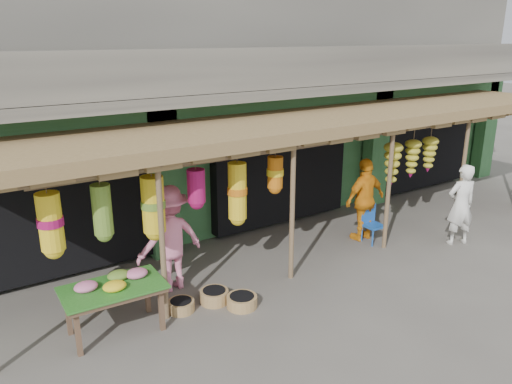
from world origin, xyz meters
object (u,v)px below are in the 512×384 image
blue_chair (371,222)px  person_vendor (365,200)px  person_front (461,205)px  person_shopper (170,238)px  flower_table (114,288)px

blue_chair → person_vendor: bearing=102.9°
blue_chair → person_vendor: 0.50m
person_front → person_shopper: (-5.98, 1.59, 0.07)m
flower_table → person_vendor: bearing=7.1°
flower_table → blue_chair: flower_table is taller
person_shopper → blue_chair: bearing=170.0°
flower_table → person_shopper: size_ratio=0.80×
person_front → person_vendor: (-1.51, 1.32, 0.03)m
blue_chair → person_front: size_ratio=0.46×
person_vendor → blue_chair: bearing=99.6°
flower_table → person_shopper: bearing=33.8°
blue_chair → person_shopper: 4.56m
person_front → person_shopper: person_shopper is taller
person_vendor → person_shopper: person_shopper is taller
blue_chair → person_shopper: person_shopper is taller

